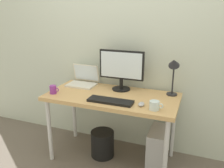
{
  "coord_description": "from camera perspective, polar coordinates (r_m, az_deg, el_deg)",
  "views": [
    {
      "loc": [
        0.82,
        -2.16,
        1.62
      ],
      "look_at": [
        0.0,
        0.0,
        0.87
      ],
      "focal_mm": 38.11,
      "sensor_mm": 36.0,
      "label": 1
    }
  ],
  "objects": [
    {
      "name": "mouse",
      "position": [
        2.21,
        7.06,
        -4.82
      ],
      "size": [
        0.06,
        0.09,
        0.03
      ],
      "primitive_type": "ellipsoid",
      "color": "#B2B2B7",
      "rests_on": "desk"
    },
    {
      "name": "desk",
      "position": [
        2.49,
        0.0,
        -4.18
      ],
      "size": [
        1.36,
        0.65,
        0.75
      ],
      "color": "tan",
      "rests_on": "ground_plane"
    },
    {
      "name": "laptop",
      "position": [
        2.8,
        -6.85,
        1.01
      ],
      "size": [
        0.32,
        0.27,
        0.23
      ],
      "color": "silver",
      "rests_on": "desk"
    },
    {
      "name": "desk_lamp",
      "position": [
        2.43,
        14.55,
        3.65
      ],
      "size": [
        0.11,
        0.16,
        0.41
      ],
      "color": "#232328",
      "rests_on": "desk"
    },
    {
      "name": "back_wall",
      "position": [
        2.69,
        2.99,
        11.07
      ],
      "size": [
        4.4,
        0.04,
        2.6
      ],
      "primitive_type": "cube",
      "color": "silver",
      "rests_on": "ground_plane"
    },
    {
      "name": "computer_tower",
      "position": [
        2.63,
        10.89,
        -14.86
      ],
      "size": [
        0.18,
        0.36,
        0.42
      ],
      "primitive_type": "cube",
      "color": "#B2B2B7",
      "rests_on": "ground_plane"
    },
    {
      "name": "keyboard",
      "position": [
        2.28,
        -0.39,
        -4.09
      ],
      "size": [
        0.44,
        0.14,
        0.02
      ],
      "primitive_type": "cube",
      "color": "black",
      "rests_on": "desk"
    },
    {
      "name": "glass_cup",
      "position": [
        2.14,
        10.16,
        -5.08
      ],
      "size": [
        0.12,
        0.09,
        0.08
      ],
      "color": "silver",
      "rests_on": "desk"
    },
    {
      "name": "coffee_mug",
      "position": [
        2.57,
        -13.93,
        -1.29
      ],
      "size": [
        0.11,
        0.07,
        0.09
      ],
      "color": "purple",
      "rests_on": "desk"
    },
    {
      "name": "monitor",
      "position": [
        2.56,
        2.26,
        3.89
      ],
      "size": [
        0.49,
        0.2,
        0.44
      ],
      "color": "black",
      "rests_on": "desk"
    },
    {
      "name": "ground_plane",
      "position": [
        2.82,
        0.0,
        -17.14
      ],
      "size": [
        6.0,
        6.0,
        0.0
      ],
      "primitive_type": "plane",
      "color": "#665B51"
    },
    {
      "name": "wastebasket",
      "position": [
        2.78,
        -2.26,
        -14.07
      ],
      "size": [
        0.26,
        0.26,
        0.3
      ],
      "primitive_type": "cylinder",
      "color": "black",
      "rests_on": "ground_plane"
    }
  ]
}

